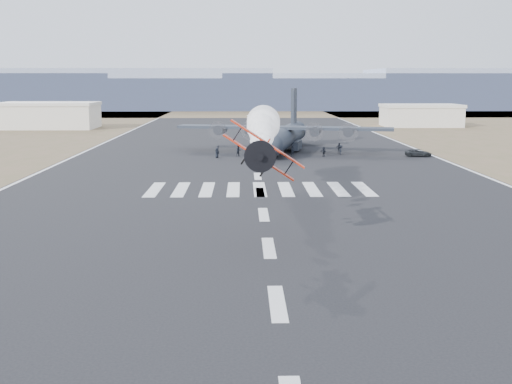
{
  "coord_description": "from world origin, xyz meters",
  "views": [
    {
      "loc": [
        -1.9,
        -22.22,
        12.32
      ],
      "look_at": [
        -0.92,
        25.29,
        4.0
      ],
      "focal_mm": 45.0,
      "sensor_mm": 36.0,
      "label": 1
    }
  ],
  "objects_px": {
    "crew_f": "(324,152)",
    "aerobatic_biplane": "(262,152)",
    "hangar_right": "(421,115)",
    "transport_aircraft": "(285,135)",
    "crew_d": "(339,148)",
    "crew_h": "(276,152)",
    "crew_a": "(218,151)",
    "hangar_left": "(49,115)",
    "crew_g": "(293,151)",
    "crew_b": "(239,151)",
    "crew_e": "(217,153)",
    "support_vehicle": "(418,153)",
    "crew_c": "(341,150)"
  },
  "relations": [
    {
      "from": "crew_f",
      "to": "aerobatic_biplane",
      "type": "bearing_deg",
      "value": -41.72
    },
    {
      "from": "hangar_right",
      "to": "transport_aircraft",
      "type": "distance_m",
      "value": 72.08
    },
    {
      "from": "crew_d",
      "to": "crew_h",
      "type": "distance_m",
      "value": 12.1
    },
    {
      "from": "hangar_right",
      "to": "crew_a",
      "type": "height_order",
      "value": "hangar_right"
    },
    {
      "from": "transport_aircraft",
      "to": "crew_h",
      "type": "height_order",
      "value": "transport_aircraft"
    },
    {
      "from": "hangar_left",
      "to": "hangar_right",
      "type": "bearing_deg",
      "value": 2.92
    },
    {
      "from": "hangar_left",
      "to": "crew_g",
      "type": "distance_m",
      "value": 86.02
    },
    {
      "from": "transport_aircraft",
      "to": "crew_a",
      "type": "height_order",
      "value": "transport_aircraft"
    },
    {
      "from": "crew_b",
      "to": "hangar_right",
      "type": "bearing_deg",
      "value": 26.64
    },
    {
      "from": "hangar_right",
      "to": "crew_e",
      "type": "relative_size",
      "value": 12.75
    },
    {
      "from": "support_vehicle",
      "to": "crew_b",
      "type": "bearing_deg",
      "value": 90.79
    },
    {
      "from": "support_vehicle",
      "to": "hangar_right",
      "type": "bearing_deg",
      "value": -12.86
    },
    {
      "from": "crew_a",
      "to": "crew_e",
      "type": "height_order",
      "value": "crew_a"
    },
    {
      "from": "aerobatic_biplane",
      "to": "crew_h",
      "type": "height_order",
      "value": "aerobatic_biplane"
    },
    {
      "from": "aerobatic_biplane",
      "to": "crew_d",
      "type": "distance_m",
      "value": 62.61
    },
    {
      "from": "hangar_left",
      "to": "hangar_right",
      "type": "xyz_separation_m",
      "value": [
        98.0,
        5.0,
        -0.4
      ]
    },
    {
      "from": "hangar_left",
      "to": "crew_b",
      "type": "distance_m",
      "value": 79.94
    },
    {
      "from": "crew_b",
      "to": "crew_h",
      "type": "xyz_separation_m",
      "value": [
        6.01,
        -0.99,
        -0.09
      ]
    },
    {
      "from": "crew_c",
      "to": "crew_e",
      "type": "distance_m",
      "value": 20.97
    },
    {
      "from": "hangar_right",
      "to": "transport_aircraft",
      "type": "bearing_deg",
      "value": -124.12
    },
    {
      "from": "transport_aircraft",
      "to": "crew_d",
      "type": "distance_m",
      "value": 10.02
    },
    {
      "from": "crew_a",
      "to": "crew_d",
      "type": "distance_m",
      "value": 20.79
    },
    {
      "from": "support_vehicle",
      "to": "crew_e",
      "type": "distance_m",
      "value": 32.85
    },
    {
      "from": "crew_g",
      "to": "crew_c",
      "type": "bearing_deg",
      "value": -14.64
    },
    {
      "from": "crew_a",
      "to": "transport_aircraft",
      "type": "bearing_deg",
      "value": 115.66
    },
    {
      "from": "transport_aircraft",
      "to": "crew_a",
      "type": "bearing_deg",
      "value": -134.02
    },
    {
      "from": "crew_c",
      "to": "aerobatic_biplane",
      "type": "bearing_deg",
      "value": 167.21
    },
    {
      "from": "aerobatic_biplane",
      "to": "support_vehicle",
      "type": "height_order",
      "value": "aerobatic_biplane"
    },
    {
      "from": "support_vehicle",
      "to": "crew_g",
      "type": "distance_m",
      "value": 20.53
    },
    {
      "from": "crew_b",
      "to": "crew_f",
      "type": "bearing_deg",
      "value": -30.19
    },
    {
      "from": "aerobatic_biplane",
      "to": "crew_g",
      "type": "xyz_separation_m",
      "value": [
        6.71,
        56.09,
        -6.04
      ]
    },
    {
      "from": "aerobatic_biplane",
      "to": "crew_c",
      "type": "relative_size",
      "value": 3.64
    },
    {
      "from": "hangar_right",
      "to": "crew_d",
      "type": "bearing_deg",
      "value": -116.27
    },
    {
      "from": "transport_aircraft",
      "to": "crew_e",
      "type": "xyz_separation_m",
      "value": [
        -11.66,
        -10.19,
        -1.99
      ]
    },
    {
      "from": "support_vehicle",
      "to": "crew_d",
      "type": "xyz_separation_m",
      "value": [
        -12.28,
        4.93,
        0.3
      ]
    },
    {
      "from": "hangar_left",
      "to": "crew_g",
      "type": "relative_size",
      "value": 13.36
    },
    {
      "from": "crew_b",
      "to": "crew_h",
      "type": "relative_size",
      "value": 1.11
    },
    {
      "from": "crew_d",
      "to": "crew_e",
      "type": "xyz_separation_m",
      "value": [
        -20.56,
        -5.98,
        -0.09
      ]
    },
    {
      "from": "crew_b",
      "to": "crew_d",
      "type": "height_order",
      "value": "crew_b"
    },
    {
      "from": "transport_aircraft",
      "to": "support_vehicle",
      "type": "xyz_separation_m",
      "value": [
        21.17,
        -9.14,
        -2.19
      ]
    },
    {
      "from": "support_vehicle",
      "to": "crew_h",
      "type": "xyz_separation_m",
      "value": [
        -23.33,
        0.02,
        0.23
      ]
    },
    {
      "from": "support_vehicle",
      "to": "crew_b",
      "type": "height_order",
      "value": "crew_b"
    },
    {
      "from": "crew_c",
      "to": "crew_b",
      "type": "bearing_deg",
      "value": 98.1
    },
    {
      "from": "crew_e",
      "to": "crew_a",
      "type": "bearing_deg",
      "value": -161.64
    },
    {
      "from": "support_vehicle",
      "to": "crew_h",
      "type": "height_order",
      "value": "crew_h"
    },
    {
      "from": "crew_d",
      "to": "crew_g",
      "type": "distance_m",
      "value": 9.35
    },
    {
      "from": "support_vehicle",
      "to": "crew_h",
      "type": "distance_m",
      "value": 23.33
    },
    {
      "from": "crew_e",
      "to": "crew_g",
      "type": "distance_m",
      "value": 12.41
    },
    {
      "from": "crew_a",
      "to": "crew_e",
      "type": "bearing_deg",
      "value": -8.8
    },
    {
      "from": "support_vehicle",
      "to": "crew_c",
      "type": "relative_size",
      "value": 2.68
    }
  ]
}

